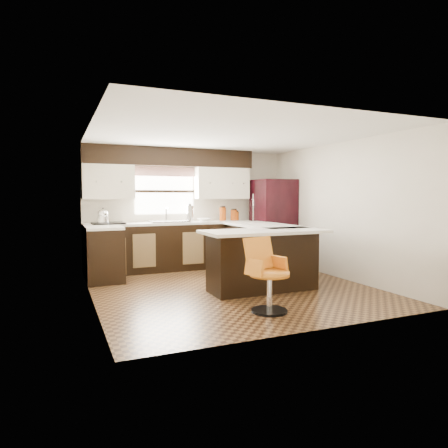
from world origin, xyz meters
name	(u,v)px	position (x,y,z in m)	size (l,w,h in m)	color
floor	(231,288)	(0.00, 0.00, 0.00)	(4.40, 4.40, 0.00)	#49301A
ceiling	(231,135)	(0.00, 0.00, 2.40)	(4.40, 4.40, 0.00)	silver
wall_back	(188,208)	(0.00, 2.20, 1.20)	(4.40, 4.40, 0.00)	beige
wall_front	(316,220)	(0.00, -2.20, 1.20)	(4.40, 4.40, 0.00)	beige
wall_left	(91,215)	(-2.10, 0.00, 1.20)	(4.40, 4.40, 0.00)	beige
wall_right	(339,210)	(2.10, 0.00, 1.20)	(4.40, 4.40, 0.00)	beige
base_cab_back	(171,247)	(-0.45, 1.90, 0.45)	(3.30, 0.60, 0.90)	black
base_cab_left	(104,256)	(-1.80, 1.25, 0.45)	(0.60, 0.70, 0.90)	black
counter_back	(171,223)	(-0.45, 1.90, 0.92)	(3.30, 0.60, 0.04)	silver
counter_left	(104,228)	(-1.80, 1.25, 0.92)	(0.60, 0.70, 0.04)	silver
soffit	(171,157)	(-0.40, 2.03, 2.22)	(3.40, 0.35, 0.36)	black
upper_cab_left	(108,182)	(-1.62, 2.03, 1.72)	(0.94, 0.35, 0.64)	beige
upper_cab_right	(222,183)	(0.68, 2.03, 1.72)	(1.14, 0.35, 0.64)	beige
window_pane	(165,191)	(-0.50, 2.18, 1.55)	(1.20, 0.02, 0.90)	white
valance	(165,172)	(-0.50, 2.14, 1.94)	(1.30, 0.06, 0.18)	#D19B93
sink	(169,221)	(-0.50, 1.88, 0.96)	(0.75, 0.45, 0.03)	#B2B2B7
dishwasher	(223,247)	(0.55, 1.61, 0.43)	(0.58, 0.03, 0.78)	black
cooktop	(108,223)	(-1.65, 1.88, 0.96)	(0.58, 0.50, 0.03)	black
peninsula_long	(262,252)	(0.90, 0.62, 0.45)	(0.60, 1.95, 0.90)	black
peninsula_return	(263,262)	(0.38, -0.35, 0.45)	(1.65, 0.60, 0.90)	black
counter_pen_long	(265,226)	(0.95, 0.62, 0.92)	(0.84, 1.95, 0.04)	silver
counter_pen_return	(265,232)	(0.35, -0.44, 0.92)	(1.89, 0.84, 0.04)	silver
refrigerator	(273,222)	(1.69, 1.62, 0.90)	(0.77, 0.74, 1.80)	black
bar_chair	(270,275)	(-0.10, -1.40, 0.47)	(0.50, 0.50, 0.93)	orange
kettle	(103,215)	(-1.74, 1.88, 1.11)	(0.20, 0.20, 0.27)	silver
percolator	(190,213)	(-0.06, 1.90, 1.11)	(0.14, 0.14, 0.32)	silver
mixing_bowl	(204,220)	(0.25, 1.90, 0.98)	(0.25, 0.25, 0.06)	white
canister_large	(223,214)	(0.66, 1.92, 1.08)	(0.14, 0.14, 0.27)	#873308
canister_med	(234,215)	(0.91, 1.92, 1.05)	(0.14, 0.14, 0.22)	#873308
canister_small	(236,216)	(0.96, 1.92, 1.03)	(0.13, 0.13, 0.18)	#873308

